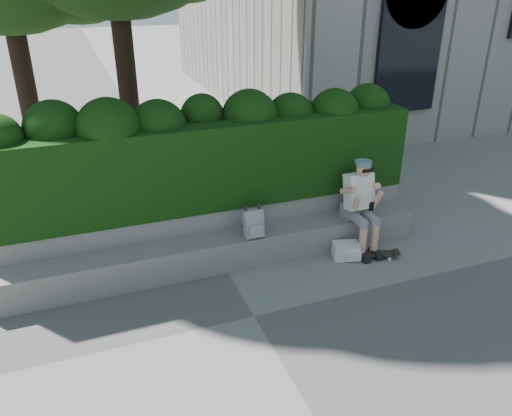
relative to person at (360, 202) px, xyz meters
name	(u,v)px	position (x,y,z in m)	size (l,w,h in m)	color
ground	(254,316)	(-2.06, -1.07, -0.75)	(80.00, 80.00, 0.00)	slate
bench_ledge	(223,252)	(-2.06, 0.18, -0.53)	(6.00, 0.45, 0.45)	gray
planter_wall	(213,228)	(-2.06, 0.66, -0.38)	(6.00, 0.50, 0.75)	gray
hedge	(207,161)	(-2.06, 0.88, 0.60)	(6.00, 1.00, 1.20)	black
person	(360,202)	(0.00, 0.00, 0.00)	(0.40, 0.76, 1.38)	gray
skateboard	(371,254)	(0.04, -0.36, -0.69)	(0.74, 0.43, 0.08)	black
backpack_plaid	(253,223)	(-1.64, 0.08, -0.11)	(0.27, 0.14, 0.39)	#A8A9AD
backpack_ground	(346,251)	(-0.32, -0.23, -0.63)	(0.36, 0.26, 0.24)	silver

